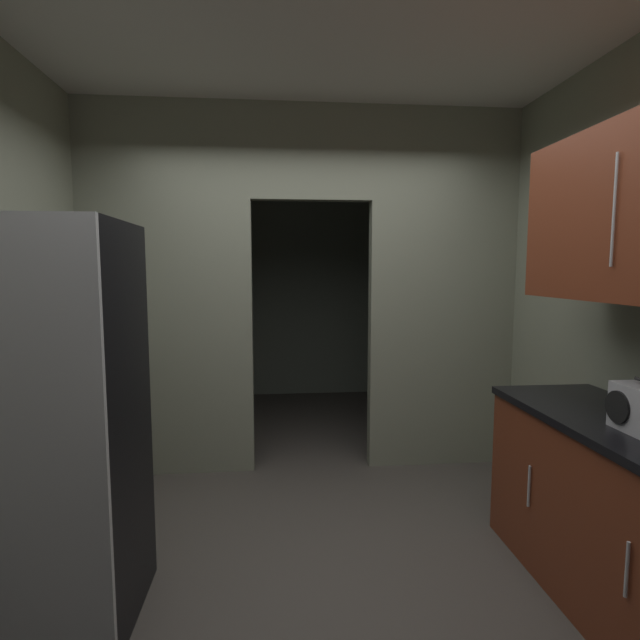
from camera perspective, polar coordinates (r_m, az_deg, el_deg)
ground at (r=2.87m, az=0.48°, el=-27.97°), size 20.00×20.00×0.00m
kitchen_overhead_slab at (r=3.10m, az=-0.44°, el=30.10°), size 3.77×7.00×0.06m
kitchen_partition at (r=3.88m, az=-1.96°, el=4.64°), size 3.37×0.12×2.84m
adjoining_room_shell at (r=5.58m, az=-2.86°, el=4.08°), size 3.37×2.46×2.84m
refrigerator at (r=2.55m, az=-30.08°, el=-10.75°), size 0.83×0.71×1.80m
lower_cabinet_run at (r=2.82m, az=32.37°, el=-19.12°), size 0.62×1.64×0.89m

